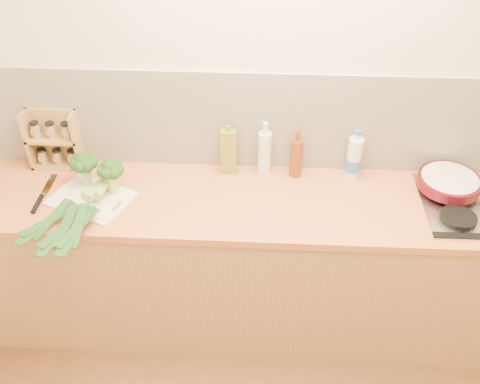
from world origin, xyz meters
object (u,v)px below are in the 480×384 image
object	(u,v)px
chefs_knife	(40,199)
spice_rack	(55,142)
skillet	(450,182)
chopping_board	(91,198)

from	to	relation	value
chefs_knife	spice_rack	world-z (taller)	spice_rack
chefs_knife	skillet	distance (m)	2.03
skillet	chefs_knife	bearing A→B (deg)	-159.16
skillet	spice_rack	world-z (taller)	spice_rack
chopping_board	chefs_knife	bearing A→B (deg)	-152.15
chefs_knife	spice_rack	size ratio (longest dim) A/B	0.99
chopping_board	spice_rack	world-z (taller)	spice_rack
skillet	spice_rack	bearing A→B (deg)	-168.04
chefs_knife	spice_rack	xyz separation A→B (m)	(-0.00, 0.31, 0.13)
chopping_board	chefs_knife	distance (m)	0.25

